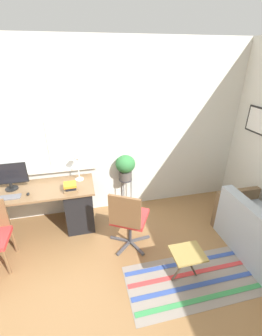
# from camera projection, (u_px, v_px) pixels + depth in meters

# --- Properties ---
(ground_plane) EXTENTS (14.00, 14.00, 0.00)m
(ground_plane) POSITION_uv_depth(u_px,v_px,m) (76.00, 238.00, 3.35)
(ground_plane) COLOR olive
(wall_back_with_window) EXTENTS (9.00, 0.12, 2.70)m
(wall_back_with_window) POSITION_uv_depth(u_px,v_px,m) (65.00, 137.00, 3.36)
(wall_back_with_window) COLOR silver
(wall_back_with_window) RESTS_ON ground_plane
(desk) EXTENTS (2.19, 0.63, 0.73)m
(desk) POSITION_uv_depth(u_px,v_px,m) (20.00, 211.00, 3.30)
(desk) COLOR brown
(desk) RESTS_ON ground_plane
(monitor) EXTENTS (0.50, 0.17, 0.40)m
(monitor) POSITION_uv_depth(u_px,v_px,m) (8.00, 176.00, 3.12)
(monitor) COLOR black
(monitor) RESTS_ON desk
(keyboard) EXTENTS (0.32, 0.12, 0.02)m
(keyboard) POSITION_uv_depth(u_px,v_px,m) (8.00, 198.00, 3.00)
(keyboard) COLOR slate
(keyboard) RESTS_ON desk
(mouse) EXTENTS (0.04, 0.07, 0.03)m
(mouse) POSITION_uv_depth(u_px,v_px,m) (28.00, 194.00, 3.06)
(mouse) COLOR black
(mouse) RESTS_ON desk
(desk_lamp) EXTENTS (0.12, 0.12, 0.41)m
(desk_lamp) POSITION_uv_depth(u_px,v_px,m) (78.00, 162.00, 3.33)
(desk_lamp) COLOR white
(desk_lamp) RESTS_ON desk
(book_stack) EXTENTS (0.20, 0.18, 0.11)m
(book_stack) POSITION_uv_depth(u_px,v_px,m) (70.00, 187.00, 3.15)
(book_stack) COLOR olive
(book_stack) RESTS_ON desk
(office_chair_swivel) EXTENTS (0.61, 0.62, 0.94)m
(office_chair_swivel) POSITION_uv_depth(u_px,v_px,m) (128.00, 218.00, 2.98)
(office_chair_swivel) COLOR #47474C
(office_chair_swivel) RESTS_ON ground_plane
(couch_loveseat) EXTENTS (0.70, 1.26, 0.78)m
(couch_loveseat) POSITION_uv_depth(u_px,v_px,m) (260.00, 235.00, 3.01)
(couch_loveseat) COLOR #9EA8B2
(couch_loveseat) RESTS_ON ground_plane
(plant_stand) EXTENTS (0.22, 0.22, 0.58)m
(plant_stand) POSITION_uv_depth(u_px,v_px,m) (126.00, 183.00, 3.81)
(plant_stand) COLOR #333338
(plant_stand) RESTS_ON ground_plane
(potted_plant) EXTENTS (0.32, 0.32, 0.42)m
(potted_plant) POSITION_uv_depth(u_px,v_px,m) (125.00, 166.00, 3.67)
(potted_plant) COLOR #514C47
(potted_plant) RESTS_ON plant_stand
(floor_rug_striped) EXTENTS (1.59, 0.75, 0.01)m
(floor_rug_striped) POSITION_uv_depth(u_px,v_px,m) (192.00, 280.00, 2.72)
(floor_rug_striped) COLOR gray
(floor_rug_striped) RESTS_ON ground_plane
(folding_stool) EXTENTS (0.37, 0.31, 0.43)m
(folding_stool) POSITION_uv_depth(u_px,v_px,m) (187.00, 255.00, 2.58)
(folding_stool) COLOR olive
(folding_stool) RESTS_ON ground_plane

